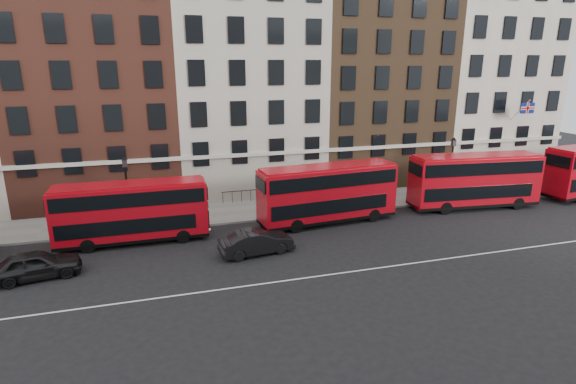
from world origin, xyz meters
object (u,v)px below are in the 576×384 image
object	(u,v)px
car_rear	(36,265)
traffic_light	(554,166)
car_front	(257,242)
bus_d	(474,180)
bus_b	(131,211)
bus_c	(327,192)

from	to	relation	value
car_rear	traffic_light	size ratio (longest dim) A/B	1.43
car_front	bus_d	bearing A→B (deg)	-85.57
car_rear	traffic_light	distance (m)	42.62
bus_b	car_front	distance (m)	8.68
bus_c	bus_d	size ratio (longest dim) A/B	0.98
bus_d	car_rear	distance (m)	31.95
bus_b	car_front	bearing A→B (deg)	-28.74
traffic_light	bus_b	bearing A→B (deg)	-176.61
traffic_light	bus_d	bearing A→B (deg)	-168.17
bus_b	bus_d	world-z (taller)	bus_d
traffic_light	car_rear	bearing A→B (deg)	-171.69
bus_b	bus_d	xyz separation A→B (m)	(26.65, 0.00, 0.21)
bus_c	traffic_light	bearing A→B (deg)	0.16
bus_c	bus_b	bearing A→B (deg)	174.76
bus_b	traffic_light	distance (m)	37.19
car_front	traffic_light	distance (m)	30.34
bus_b	bus_c	xyz separation A→B (m)	(13.80, -0.00, 0.16)
bus_d	car_front	world-z (taller)	bus_d
bus_d	car_rear	bearing A→B (deg)	-167.46
bus_d	traffic_light	distance (m)	10.70
bus_b	bus_c	bearing A→B (deg)	0.08
car_rear	car_front	size ratio (longest dim) A/B	1.00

